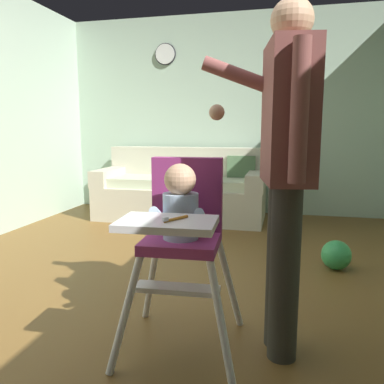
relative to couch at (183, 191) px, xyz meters
name	(u,v)px	position (x,y,z in m)	size (l,w,h in m)	color
ground	(154,309)	(0.44, -2.38, -0.38)	(5.75, 7.33, 0.10)	brown
wall_far	(225,115)	(0.44, 0.52, 0.94)	(4.95, 0.06, 2.54)	#ADC8B0
couch	(183,191)	(0.00, 0.00, 0.00)	(2.04, 0.86, 0.86)	beige
high_chair	(182,221)	(0.75, -2.83, 0.33)	(0.64, 0.75, 0.96)	white
adult_standing	(285,163)	(1.23, -2.76, 0.61)	(0.57, 0.50, 1.67)	#32302A
toy_ball	(336,255)	(1.65, -1.49, -0.21)	(0.23, 0.23, 0.23)	green
wall_clock	(165,54)	(-0.35, 0.48, 1.73)	(0.28, 0.04, 0.28)	white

